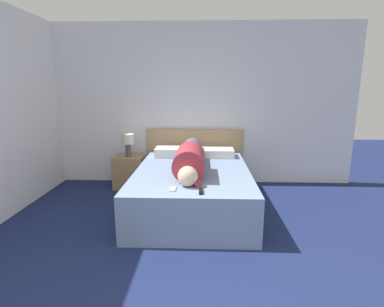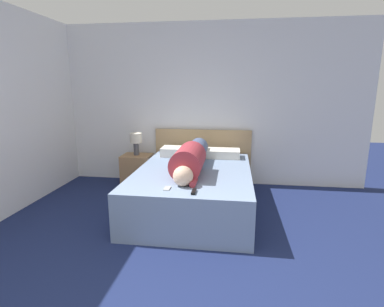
{
  "view_description": "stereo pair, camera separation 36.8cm",
  "coord_description": "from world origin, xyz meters",
  "px_view_note": "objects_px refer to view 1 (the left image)",
  "views": [
    {
      "loc": [
        0.27,
        -1.27,
        1.61
      ],
      "look_at": [
        0.13,
        2.34,
        0.79
      ],
      "focal_mm": 28.0,
      "sensor_mm": 36.0,
      "label": 1
    },
    {
      "loc": [
        0.63,
        -1.24,
        1.61
      ],
      "look_at": [
        0.13,
        2.34,
        0.79
      ],
      "focal_mm": 28.0,
      "sensor_mm": 36.0,
      "label": 2
    }
  ],
  "objects_px": {
    "bed": "(192,189)",
    "pillow_near_headboard": "(176,152)",
    "nightstand": "(129,172)",
    "tv_remote": "(201,191)",
    "table_lamp": "(128,141)",
    "pillow_second": "(214,153)",
    "cell_phone": "(173,189)",
    "person_lying": "(190,158)"
  },
  "relations": [
    {
      "from": "table_lamp",
      "to": "pillow_second",
      "type": "xyz_separation_m",
      "value": [
        1.36,
        -0.09,
        -0.15
      ]
    },
    {
      "from": "nightstand",
      "to": "person_lying",
      "type": "bearing_deg",
      "value": -40.43
    },
    {
      "from": "table_lamp",
      "to": "tv_remote",
      "type": "height_order",
      "value": "table_lamp"
    },
    {
      "from": "person_lying",
      "to": "cell_phone",
      "type": "xyz_separation_m",
      "value": [
        -0.15,
        -0.76,
        -0.16
      ]
    },
    {
      "from": "pillow_second",
      "to": "table_lamp",
      "type": "bearing_deg",
      "value": 176.19
    },
    {
      "from": "pillow_second",
      "to": "cell_phone",
      "type": "bearing_deg",
      "value": -107.41
    },
    {
      "from": "pillow_second",
      "to": "tv_remote",
      "type": "relative_size",
      "value": 4.02
    },
    {
      "from": "pillow_near_headboard",
      "to": "tv_remote",
      "type": "relative_size",
      "value": 4.23
    },
    {
      "from": "tv_remote",
      "to": "cell_phone",
      "type": "relative_size",
      "value": 1.15
    },
    {
      "from": "tv_remote",
      "to": "bed",
      "type": "bearing_deg",
      "value": 97.77
    },
    {
      "from": "bed",
      "to": "nightstand",
      "type": "height_order",
      "value": "bed"
    },
    {
      "from": "pillow_second",
      "to": "bed",
      "type": "bearing_deg",
      "value": -112.06
    },
    {
      "from": "pillow_second",
      "to": "tv_remote",
      "type": "distance_m",
      "value": 1.63
    },
    {
      "from": "bed",
      "to": "cell_phone",
      "type": "bearing_deg",
      "value": -102.74
    },
    {
      "from": "table_lamp",
      "to": "nightstand",
      "type": "bearing_deg",
      "value": 0.0
    },
    {
      "from": "nightstand",
      "to": "cell_phone",
      "type": "distance_m",
      "value": 1.88
    },
    {
      "from": "table_lamp",
      "to": "pillow_near_headboard",
      "type": "distance_m",
      "value": 0.79
    },
    {
      "from": "bed",
      "to": "pillow_near_headboard",
      "type": "bearing_deg",
      "value": 110.57
    },
    {
      "from": "nightstand",
      "to": "pillow_second",
      "type": "distance_m",
      "value": 1.41
    },
    {
      "from": "bed",
      "to": "pillow_near_headboard",
      "type": "distance_m",
      "value": 0.87
    },
    {
      "from": "pillow_near_headboard",
      "to": "cell_phone",
      "type": "bearing_deg",
      "value": -86.13
    },
    {
      "from": "bed",
      "to": "pillow_second",
      "type": "distance_m",
      "value": 0.88
    },
    {
      "from": "nightstand",
      "to": "cell_phone",
      "type": "relative_size",
      "value": 3.93
    },
    {
      "from": "nightstand",
      "to": "bed",
      "type": "bearing_deg",
      "value": -38.67
    },
    {
      "from": "pillow_second",
      "to": "cell_phone",
      "type": "distance_m",
      "value": 1.62
    },
    {
      "from": "table_lamp",
      "to": "pillow_second",
      "type": "bearing_deg",
      "value": -3.81
    },
    {
      "from": "bed",
      "to": "tv_remote",
      "type": "xyz_separation_m",
      "value": [
        0.12,
        -0.87,
        0.28
      ]
    },
    {
      "from": "pillow_near_headboard",
      "to": "pillow_second",
      "type": "height_order",
      "value": "pillow_near_headboard"
    },
    {
      "from": "bed",
      "to": "cell_phone",
      "type": "xyz_separation_m",
      "value": [
        -0.18,
        -0.79,
        0.28
      ]
    },
    {
      "from": "nightstand",
      "to": "pillow_second",
      "type": "height_order",
      "value": "pillow_second"
    },
    {
      "from": "bed",
      "to": "person_lying",
      "type": "relative_size",
      "value": 1.28
    },
    {
      "from": "bed",
      "to": "pillow_near_headboard",
      "type": "xyz_separation_m",
      "value": [
        -0.28,
        0.75,
        0.34
      ]
    },
    {
      "from": "bed",
      "to": "cell_phone",
      "type": "height_order",
      "value": "cell_phone"
    },
    {
      "from": "table_lamp",
      "to": "cell_phone",
      "type": "bearing_deg",
      "value": -61.79
    },
    {
      "from": "bed",
      "to": "tv_remote",
      "type": "relative_size",
      "value": 13.85
    },
    {
      "from": "nightstand",
      "to": "tv_remote",
      "type": "xyz_separation_m",
      "value": [
        1.17,
        -1.71,
        0.3
      ]
    },
    {
      "from": "table_lamp",
      "to": "pillow_near_headboard",
      "type": "xyz_separation_m",
      "value": [
        0.77,
        -0.09,
        -0.15
      ]
    },
    {
      "from": "table_lamp",
      "to": "tv_remote",
      "type": "xyz_separation_m",
      "value": [
        1.17,
        -1.71,
        -0.2
      ]
    },
    {
      "from": "pillow_near_headboard",
      "to": "tv_remote",
      "type": "bearing_deg",
      "value": -76.1
    },
    {
      "from": "bed",
      "to": "pillow_second",
      "type": "xyz_separation_m",
      "value": [
        0.31,
        0.75,
        0.33
      ]
    },
    {
      "from": "bed",
      "to": "person_lying",
      "type": "distance_m",
      "value": 0.43
    },
    {
      "from": "bed",
      "to": "pillow_near_headboard",
      "type": "height_order",
      "value": "pillow_near_headboard"
    }
  ]
}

